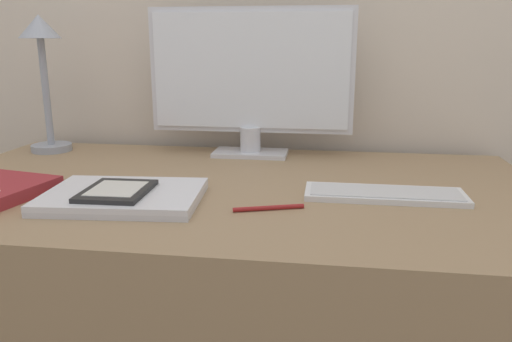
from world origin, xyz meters
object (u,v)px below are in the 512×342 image
(ereader, at_px, (117,191))
(laptop, at_px, (124,196))
(pen, at_px, (269,208))
(keyboard, at_px, (384,194))
(monitor, at_px, (250,79))
(desk_lamp, at_px, (43,60))

(ereader, bearing_deg, laptop, 67.57)
(laptop, relative_size, pen, 2.41)
(keyboard, relative_size, ereader, 2.13)
(keyboard, bearing_deg, laptop, -168.48)
(keyboard, bearing_deg, monitor, 133.65)
(desk_lamp, bearing_deg, pen, -32.19)
(desk_lamp, relative_size, pen, 2.88)
(keyboard, xyz_separation_m, ereader, (-0.53, -0.12, 0.02))
(keyboard, relative_size, desk_lamp, 0.85)
(keyboard, bearing_deg, ereader, -166.93)
(desk_lamp, bearing_deg, ereader, -48.34)
(monitor, relative_size, pen, 4.21)
(pen, bearing_deg, desk_lamp, 147.81)
(pen, bearing_deg, laptop, 178.07)
(laptop, distance_m, desk_lamp, 0.64)
(ereader, relative_size, desk_lamp, 0.40)
(monitor, height_order, keyboard, monitor)
(monitor, bearing_deg, ereader, -112.08)
(monitor, distance_m, pen, 0.53)
(keyboard, height_order, pen, keyboard)
(ereader, bearing_deg, pen, 1.23)
(keyboard, bearing_deg, pen, -152.90)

